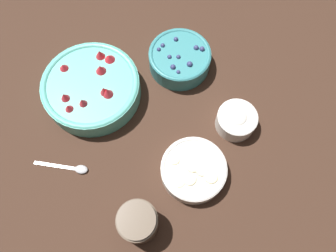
# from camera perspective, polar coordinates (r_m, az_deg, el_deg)

# --- Properties ---
(ground_plane) EXTENTS (4.00, 4.00, 0.00)m
(ground_plane) POSITION_cam_1_polar(r_m,az_deg,el_deg) (0.87, -2.21, 1.40)
(ground_plane) COLOR #382319
(bowl_strawberries) EXTENTS (0.26, 0.26, 0.08)m
(bowl_strawberries) POSITION_cam_1_polar(r_m,az_deg,el_deg) (0.89, -13.18, 6.59)
(bowl_strawberries) COLOR #56B7A8
(bowl_strawberries) RESTS_ON ground_plane
(bowl_blueberries) EXTENTS (0.17, 0.17, 0.06)m
(bowl_blueberries) POSITION_cam_1_polar(r_m,az_deg,el_deg) (0.92, 2.04, 11.72)
(bowl_blueberries) COLOR teal
(bowl_blueberries) RESTS_ON ground_plane
(bowl_bananas) EXTENTS (0.16, 0.16, 0.04)m
(bowl_bananas) POSITION_cam_1_polar(r_m,az_deg,el_deg) (0.80, 4.45, -7.64)
(bowl_bananas) COLOR silver
(bowl_bananas) RESTS_ON ground_plane
(bowl_cream) EXTENTS (0.10, 0.10, 0.06)m
(bowl_cream) POSITION_cam_1_polar(r_m,az_deg,el_deg) (0.85, 11.84, 1.08)
(bowl_cream) COLOR white
(bowl_cream) RESTS_ON ground_plane
(jar_chocolate) EXTENTS (0.09, 0.09, 0.09)m
(jar_chocolate) POSITION_cam_1_polar(r_m,az_deg,el_deg) (0.76, -5.20, -16.33)
(jar_chocolate) COLOR brown
(jar_chocolate) RESTS_ON ground_plane
(spoon) EXTENTS (0.11, 0.10, 0.01)m
(spoon) POSITION_cam_1_polar(r_m,az_deg,el_deg) (0.85, -16.50, -7.02)
(spoon) COLOR #B2B2B7
(spoon) RESTS_ON ground_plane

